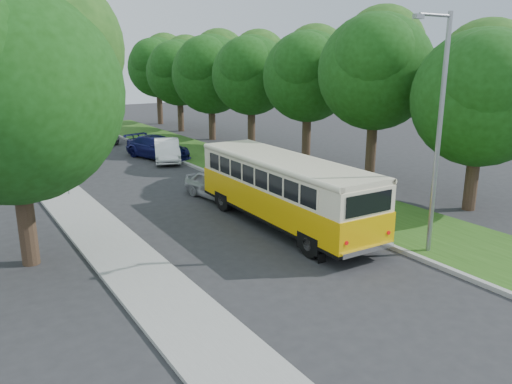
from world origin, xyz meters
TOP-DOWN VIEW (x-y plane):
  - ground at (0.00, 0.00)m, footprint 120.00×120.00m
  - curb at (3.60, 5.00)m, footprint 0.20×70.00m
  - grass_verge at (5.95, 5.00)m, footprint 4.50×70.00m
  - sidewalk at (-4.80, 5.00)m, footprint 2.20×70.00m
  - treeline at (3.15, 17.99)m, footprint 24.27×41.91m
  - lamppost_near at (4.21, -2.50)m, footprint 1.71×0.16m
  - lamppost_far at (-4.70, 16.00)m, footprint 1.71×0.16m
  - warning_sign at (-4.50, 11.98)m, footprint 0.56×0.10m
  - vintage_bus at (1.76, 2.59)m, footprint 2.70×9.73m
  - car_silver at (1.49, 7.75)m, footprint 2.16×4.04m
  - car_white at (3.00, 17.48)m, footprint 3.01×4.75m
  - car_blue at (2.88, 18.82)m, footprint 3.55×5.57m
  - car_grey at (1.30, 27.43)m, footprint 2.41×4.78m

SIDE VIEW (x-z plane):
  - ground at x=0.00m, z-range 0.00..0.00m
  - sidewalk at x=-4.80m, z-range 0.00..0.12m
  - grass_verge at x=5.95m, z-range 0.00..0.13m
  - curb at x=3.60m, z-range 0.00..0.15m
  - car_grey at x=1.30m, z-range 0.00..1.30m
  - car_silver at x=1.49m, z-range 0.00..1.31m
  - car_white at x=3.00m, z-range 0.00..1.48m
  - car_blue at x=2.88m, z-range 0.00..1.50m
  - vintage_bus at x=1.76m, z-range 0.00..2.87m
  - warning_sign at x=-4.50m, z-range 0.46..2.96m
  - lamppost_far at x=-4.70m, z-range 0.37..7.87m
  - lamppost_near at x=4.21m, z-range 0.37..8.37m
  - treeline at x=3.15m, z-range 1.20..10.66m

